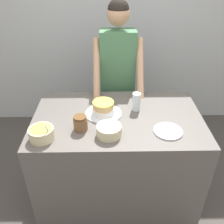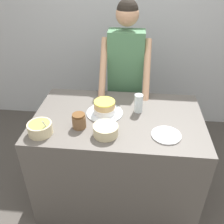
# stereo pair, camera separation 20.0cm
# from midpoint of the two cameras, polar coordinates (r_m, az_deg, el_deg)

# --- Properties ---
(wall_back) EXTENTS (10.00, 0.05, 2.60)m
(wall_back) POSITION_cam_midpoint_polar(r_m,az_deg,el_deg) (3.26, 5.50, 18.46)
(wall_back) COLOR silver
(wall_back) RESTS_ON ground_plane
(counter) EXTENTS (1.40, 0.87, 0.95)m
(counter) POSITION_cam_midpoint_polar(r_m,az_deg,el_deg) (2.37, 3.72, -10.71)
(counter) COLOR #5B5651
(counter) RESTS_ON ground_plane
(person_baker) EXTENTS (0.48, 0.48, 1.76)m
(person_baker) POSITION_cam_midpoint_polar(r_m,az_deg,el_deg) (2.56, 5.39, 9.55)
(person_baker) COLOR #2D2D38
(person_baker) RESTS_ON ground_plane
(cake) EXTENTS (0.31, 0.31, 0.12)m
(cake) POSITION_cam_midpoint_polar(r_m,az_deg,el_deg) (2.08, 1.04, 0.76)
(cake) COLOR silver
(cake) RESTS_ON counter
(frosting_bowl_white) EXTENTS (0.19, 0.19, 0.17)m
(frosting_bowl_white) POSITION_cam_midpoint_polar(r_m,az_deg,el_deg) (1.84, 1.65, -4.20)
(frosting_bowl_white) COLOR beige
(frosting_bowl_white) RESTS_ON counter
(frosting_bowl_olive) EXTENTS (0.18, 0.18, 0.15)m
(frosting_bowl_olive) POSITION_cam_midpoint_polar(r_m,az_deg,el_deg) (1.90, -13.29, -3.72)
(frosting_bowl_olive) COLOR beige
(frosting_bowl_olive) RESTS_ON counter
(drinking_glass) EXTENTS (0.07, 0.07, 0.16)m
(drinking_glass) POSITION_cam_midpoint_polar(r_m,az_deg,el_deg) (2.12, 8.77, 1.90)
(drinking_glass) COLOR silver
(drinking_glass) RESTS_ON counter
(ceramic_plate) EXTENTS (0.22, 0.22, 0.01)m
(ceramic_plate) POSITION_cam_midpoint_polar(r_m,az_deg,el_deg) (1.92, 15.23, -5.24)
(ceramic_plate) COLOR silver
(ceramic_plate) RESTS_ON counter
(stoneware_jar) EXTENTS (0.11, 0.11, 0.12)m
(stoneware_jar) POSITION_cam_midpoint_polar(r_m,az_deg,el_deg) (1.92, -4.62, -2.13)
(stoneware_jar) COLOR brown
(stoneware_jar) RESTS_ON counter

